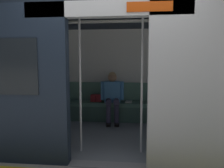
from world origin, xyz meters
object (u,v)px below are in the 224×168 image
object	(u,v)px
book	(129,102)
grab_pole_far	(142,84)
bench_seat	(119,107)
person_seated	(112,94)
train_car	(111,56)
grab_pole_door	(80,84)
handbag	(96,98)

from	to	relation	value
book	grab_pole_far	size ratio (longest dim) A/B	0.10
bench_seat	person_seated	world-z (taller)	person_seated
train_car	grab_pole_door	xyz separation A→B (m)	(0.40, 0.79, -0.45)
handbag	book	bearing A→B (deg)	-179.09
grab_pole_far	book	bearing A→B (deg)	-82.17
handbag	grab_pole_far	size ratio (longest dim) A/B	0.12
person_seated	book	world-z (taller)	person_seated
handbag	bench_seat	bearing A→B (deg)	176.31
person_seated	book	bearing A→B (deg)	-165.40
handbag	person_seated	bearing A→B (deg)	167.73
bench_seat	book	size ratio (longest dim) A/B	14.01
bench_seat	grab_pole_door	distance (m)	2.02
train_car	grab_pole_far	bearing A→B (deg)	127.31
bench_seat	handbag	distance (m)	0.60
book	grab_pole_door	bearing A→B (deg)	72.94
bench_seat	grab_pole_door	xyz separation A→B (m)	(0.48, 1.81, 0.75)
person_seated	book	distance (m)	0.45
grab_pole_door	grab_pole_far	distance (m)	0.96
grab_pole_door	book	bearing A→B (deg)	-110.90
grab_pole_door	person_seated	bearing A→B (deg)	-100.37
bench_seat	book	world-z (taller)	book
handbag	book	xyz separation A→B (m)	(-0.79, -0.01, -0.07)
grab_pole_door	handbag	bearing A→B (deg)	-87.38
person_seated	grab_pole_far	distance (m)	1.87
bench_seat	grab_pole_far	size ratio (longest dim) A/B	1.40
train_car	grab_pole_door	bearing A→B (deg)	63.19
handbag	grab_pole_door	world-z (taller)	grab_pole_door
train_car	book	size ratio (longest dim) A/B	29.09
person_seated	bench_seat	bearing A→B (deg)	-161.72
bench_seat	grab_pole_far	xyz separation A→B (m)	(-0.48, 1.76, 0.75)
bench_seat	person_seated	bearing A→B (deg)	18.28
handbag	grab_pole_door	size ratio (longest dim) A/B	0.12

